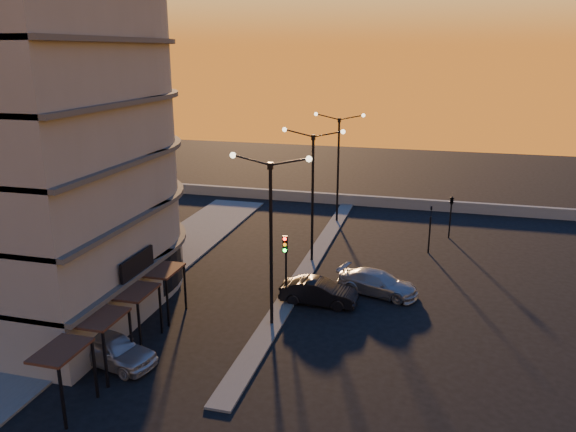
# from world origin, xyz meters

# --- Properties ---
(ground) EXTENTS (120.00, 120.00, 0.00)m
(ground) POSITION_xyz_m (0.00, 0.00, 0.00)
(ground) COLOR black
(ground) RESTS_ON ground
(sidewalk_west) EXTENTS (5.00, 40.00, 0.12)m
(sidewalk_west) POSITION_xyz_m (-10.50, 4.00, 0.06)
(sidewalk_west) COLOR #4D4D4A
(sidewalk_west) RESTS_ON ground
(median) EXTENTS (1.20, 36.00, 0.12)m
(median) POSITION_xyz_m (0.00, 10.00, 0.06)
(median) COLOR #4D4D4A
(median) RESTS_ON ground
(parapet) EXTENTS (44.00, 0.50, 1.00)m
(parapet) POSITION_xyz_m (2.00, 26.00, 0.50)
(parapet) COLOR slate
(parapet) RESTS_ON ground
(building) EXTENTS (14.35, 17.08, 25.00)m
(building) POSITION_xyz_m (-14.00, 0.03, 11.91)
(building) COLOR slate
(building) RESTS_ON ground
(streetlamp_near) EXTENTS (4.32, 0.32, 9.51)m
(streetlamp_near) POSITION_xyz_m (0.00, 0.00, 5.59)
(streetlamp_near) COLOR black
(streetlamp_near) RESTS_ON ground
(streetlamp_mid) EXTENTS (4.32, 0.32, 9.51)m
(streetlamp_mid) POSITION_xyz_m (0.00, 10.00, 5.59)
(streetlamp_mid) COLOR black
(streetlamp_mid) RESTS_ON ground
(streetlamp_far) EXTENTS (4.32, 0.32, 9.51)m
(streetlamp_far) POSITION_xyz_m (0.00, 20.00, 5.59)
(streetlamp_far) COLOR black
(streetlamp_far) RESTS_ON ground
(traffic_light_main) EXTENTS (0.28, 0.44, 4.25)m
(traffic_light_main) POSITION_xyz_m (0.00, 2.87, 2.89)
(traffic_light_main) COLOR black
(traffic_light_main) RESTS_ON ground
(signal_east_a) EXTENTS (0.13, 0.16, 3.60)m
(signal_east_a) POSITION_xyz_m (8.00, 14.00, 1.93)
(signal_east_a) COLOR black
(signal_east_a) RESTS_ON ground
(signal_east_b) EXTENTS (0.42, 1.99, 3.60)m
(signal_east_b) POSITION_xyz_m (9.50, 18.00, 3.10)
(signal_east_b) COLOR black
(signal_east_b) RESTS_ON ground
(car_hatchback) EXTENTS (4.93, 2.78, 1.58)m
(car_hatchback) POSITION_xyz_m (-6.29, -5.79, 0.79)
(car_hatchback) COLOR #A2A4AA
(car_hatchback) RESTS_ON ground
(car_sedan) EXTENTS (4.60, 1.69, 1.50)m
(car_sedan) POSITION_xyz_m (1.92, 3.32, 0.75)
(car_sedan) COLOR black
(car_sedan) RESTS_ON ground
(car_wagon) EXTENTS (5.36, 3.24, 1.45)m
(car_wagon) POSITION_xyz_m (5.17, 5.64, 0.73)
(car_wagon) COLOR gray
(car_wagon) RESTS_ON ground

